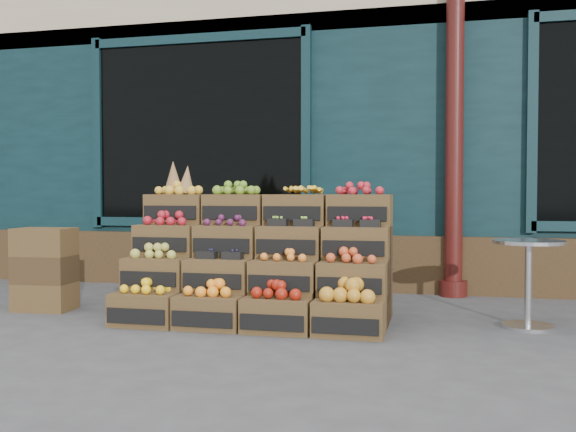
# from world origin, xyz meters

# --- Properties ---
(ground) EXTENTS (60.00, 60.00, 0.00)m
(ground) POSITION_xyz_m (0.00, 0.00, 0.00)
(ground) COLOR #454548
(ground) RESTS_ON ground
(shop_facade) EXTENTS (12.00, 6.24, 4.80)m
(shop_facade) POSITION_xyz_m (0.00, 5.11, 2.40)
(shop_facade) COLOR black
(shop_facade) RESTS_ON ground
(crate_display) EXTENTS (2.14, 1.06, 1.34)m
(crate_display) POSITION_xyz_m (-0.39, 0.43, 0.41)
(crate_display) COLOR #4F391F
(crate_display) RESTS_ON ground
(spare_crates) EXTENTS (0.51, 0.37, 0.74)m
(spare_crates) POSITION_xyz_m (-2.36, 0.38, 0.37)
(spare_crates) COLOR #4F391F
(spare_crates) RESTS_ON ground
(bistro_table) EXTENTS (0.54, 0.54, 0.68)m
(bistro_table) POSITION_xyz_m (1.74, 0.58, 0.43)
(bistro_table) COLOR silver
(bistro_table) RESTS_ON ground
(shopkeeper) EXTENTS (0.71, 0.54, 1.76)m
(shopkeeper) POSITION_xyz_m (-1.94, 2.83, 0.88)
(shopkeeper) COLOR #1E6B39
(shopkeeper) RESTS_ON ground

